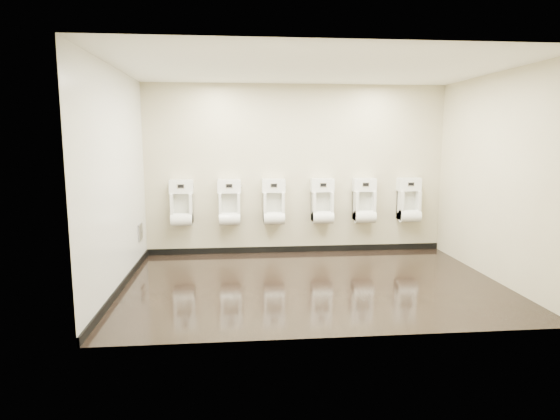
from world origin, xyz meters
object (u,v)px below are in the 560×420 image
at_px(urinal_4, 364,204).
at_px(urinal_1, 230,206).
at_px(urinal_3, 322,204).
at_px(urinal_2, 274,205).
at_px(urinal_5, 409,203).
at_px(urinal_0, 182,206).
at_px(access_panel, 140,232).

bearing_deg(urinal_4, urinal_1, 180.00).
relative_size(urinal_1, urinal_3, 1.00).
relative_size(urinal_2, urinal_5, 1.00).
distance_m(urinal_0, urinal_2, 1.50).
xyz_separation_m(urinal_1, urinal_2, (0.73, 0.00, 0.00)).
bearing_deg(access_panel, urinal_5, 5.46).
xyz_separation_m(urinal_4, urinal_5, (0.78, 0.00, 0.00)).
relative_size(access_panel, urinal_5, 0.34).
height_order(access_panel, urinal_0, urinal_0).
distance_m(urinal_3, urinal_4, 0.72).
xyz_separation_m(urinal_0, urinal_3, (2.31, 0.00, 0.00)).
bearing_deg(urinal_1, urinal_4, 0.00).
distance_m(access_panel, urinal_1, 1.46).
height_order(urinal_0, urinal_4, same).
xyz_separation_m(urinal_3, urinal_5, (1.49, 0.00, 0.00)).
bearing_deg(urinal_2, urinal_4, 0.00).
relative_size(urinal_2, urinal_4, 1.00).
bearing_deg(urinal_2, urinal_5, 0.00).
distance_m(urinal_2, urinal_5, 2.31).
xyz_separation_m(access_panel, urinal_2, (2.09, 0.42, 0.33)).
distance_m(urinal_1, urinal_2, 0.73).
xyz_separation_m(urinal_0, urinal_5, (3.81, 0.00, 0.00)).
distance_m(urinal_0, urinal_4, 3.03).
xyz_separation_m(urinal_1, urinal_5, (3.04, 0.00, 0.00)).
distance_m(access_panel, urinal_4, 3.66).
bearing_deg(urinal_2, urinal_3, 0.00).
xyz_separation_m(urinal_2, urinal_3, (0.82, 0.00, 0.00)).
height_order(access_panel, urinal_2, urinal_2).
height_order(urinal_3, urinal_4, same).
distance_m(access_panel, urinal_0, 0.80).
distance_m(access_panel, urinal_5, 4.43).
bearing_deg(urinal_1, urinal_5, 0.00).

